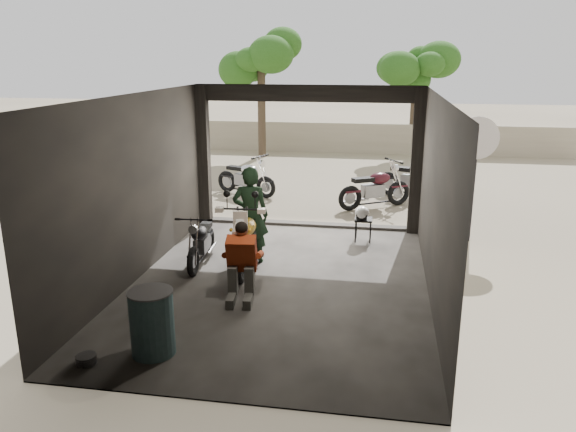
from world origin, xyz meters
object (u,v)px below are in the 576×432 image
(oil_drum, at_px, (152,324))
(rider, at_px, (251,215))
(outside_bike_c, at_px, (414,176))
(mechanic, at_px, (241,265))
(left_bike, at_px, (201,238))
(stool, at_px, (363,222))
(outside_bike_a, at_px, (246,175))
(sign_post, at_px, (475,157))
(outside_bike_b, at_px, (375,185))
(helmet, at_px, (362,213))
(main_bike, at_px, (248,234))

(oil_drum, bearing_deg, rider, 82.56)
(outside_bike_c, relative_size, mechanic, 1.51)
(left_bike, bearing_deg, stool, 28.49)
(oil_drum, bearing_deg, left_bike, 97.23)
(outside_bike_a, height_order, sign_post, sign_post)
(outside_bike_b, xyz_separation_m, rider, (-2.24, -4.39, 0.31))
(left_bike, height_order, outside_bike_a, outside_bike_a)
(mechanic, xyz_separation_m, stool, (1.81, 3.33, -0.18))
(oil_drum, xyz_separation_m, sign_post, (4.74, 5.62, 1.35))
(left_bike, bearing_deg, sign_post, 20.25)
(stool, relative_size, helmet, 1.64)
(stool, bearing_deg, left_bike, -147.71)
(outside_bike_a, xyz_separation_m, rider, (1.38, -5.21, 0.34))
(main_bike, bearing_deg, stool, 39.41)
(outside_bike_c, distance_m, oil_drum, 9.94)
(outside_bike_b, bearing_deg, oil_drum, 129.11)
(rider, height_order, mechanic, rider)
(helmet, relative_size, oil_drum, 0.35)
(mechanic, bearing_deg, rider, 91.27)
(helmet, bearing_deg, sign_post, 32.28)
(outside_bike_b, distance_m, oil_drum, 8.44)
(outside_bike_b, relative_size, stool, 3.57)
(outside_bike_b, height_order, stool, outside_bike_b)
(main_bike, distance_m, stool, 2.80)
(left_bike, relative_size, outside_bike_c, 0.82)
(main_bike, xyz_separation_m, outside_bike_b, (2.22, 4.71, -0.05))
(left_bike, height_order, outside_bike_c, outside_bike_c)
(stool, distance_m, helmet, 0.22)
(outside_bike_a, height_order, oil_drum, outside_bike_a)
(outside_bike_b, bearing_deg, sign_post, -171.66)
(outside_bike_b, relative_size, helmet, 5.85)
(outside_bike_a, xyz_separation_m, outside_bike_b, (3.61, -0.82, 0.03))
(rider, distance_m, oil_drum, 3.66)
(outside_bike_b, bearing_deg, rider, 120.84)
(oil_drum, bearing_deg, outside_bike_c, 67.88)
(main_bike, height_order, rider, rider)
(stool, bearing_deg, outside_bike_b, 86.36)
(mechanic, bearing_deg, outside_bike_c, 60.81)
(mechanic, height_order, helmet, mechanic)
(outside_bike_a, relative_size, helmet, 5.57)
(main_bike, height_order, left_bike, main_bike)
(left_bike, height_order, oil_drum, left_bike)
(stool, xyz_separation_m, sign_post, (2.21, 0.44, 1.36))
(outside_bike_c, bearing_deg, left_bike, 166.24)
(main_bike, relative_size, sign_post, 0.75)
(main_bike, xyz_separation_m, sign_post, (4.25, 2.34, 1.14))
(outside_bike_c, height_order, helmet, outside_bike_c)
(main_bike, distance_m, outside_bike_c, 6.77)
(outside_bike_b, bearing_deg, left_bike, 114.05)
(sign_post, bearing_deg, outside_bike_b, 152.19)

